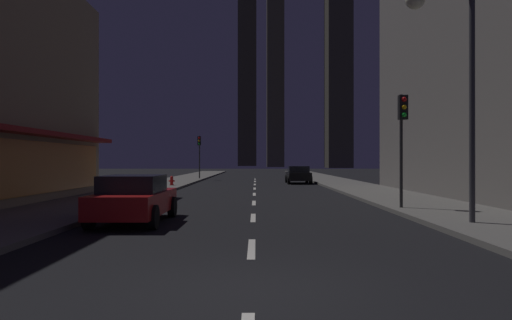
# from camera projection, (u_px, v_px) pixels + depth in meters

# --- Properties ---
(ground_plane) EXTENTS (78.00, 136.00, 0.10)m
(ground_plane) POSITION_uv_depth(u_px,v_px,m) (256.00, 183.00, 38.45)
(ground_plane) COLOR black
(sidewalk_right) EXTENTS (4.00, 76.00, 0.15)m
(sidewalk_right) POSITION_uv_depth(u_px,v_px,m) (338.00, 182.00, 38.44)
(sidewalk_right) COLOR #605E59
(sidewalk_right) RESTS_ON ground
(sidewalk_left) EXTENTS (4.00, 76.00, 0.15)m
(sidewalk_left) POSITION_uv_depth(u_px,v_px,m) (174.00, 182.00, 38.47)
(sidewalk_left) COLOR #605E59
(sidewalk_left) RESTS_ON ground
(lane_marking_center) EXTENTS (0.16, 43.80, 0.01)m
(lane_marking_center) POSITION_uv_depth(u_px,v_px,m) (256.00, 194.00, 25.25)
(lane_marking_center) COLOR silver
(lane_marking_center) RESTS_ON ground
(skyscraper_distant_tall) EXTENTS (6.68, 6.20, 78.04)m
(skyscraper_distant_tall) POSITION_uv_depth(u_px,v_px,m) (248.00, 59.00, 164.57)
(skyscraper_distant_tall) COLOR #454133
(skyscraper_distant_tall) RESTS_ON ground
(skyscraper_distant_mid) EXTENTS (5.15, 8.10, 77.72)m
(skyscraper_distant_mid) POSITION_uv_depth(u_px,v_px,m) (276.00, 41.00, 138.78)
(skyscraper_distant_mid) COLOR brown
(skyscraper_distant_mid) RESTS_ON ground
(skyscraper_distant_short) EXTENTS (6.43, 6.98, 69.88)m
(skyscraper_distant_short) POSITION_uv_depth(u_px,v_px,m) (340.00, 36.00, 119.30)
(skyscraper_distant_short) COLOR #4A4637
(skyscraper_distant_short) RESTS_ON ground
(skyscraper_distant_slender) EXTENTS (6.56, 5.23, 49.14)m
(skyscraper_distant_slender) POSITION_uv_depth(u_px,v_px,m) (338.00, 82.00, 129.44)
(skyscraper_distant_slender) COLOR #4B4738
(skyscraper_distant_slender) RESTS_ON ground
(car_parked_near) EXTENTS (1.98, 4.24, 1.45)m
(car_parked_near) POSITION_uv_depth(u_px,v_px,m) (136.00, 198.00, 13.71)
(car_parked_near) COLOR #B21919
(car_parked_near) RESTS_ON ground
(car_parked_far) EXTENTS (1.98, 4.24, 1.45)m
(car_parked_far) POSITION_uv_depth(u_px,v_px,m) (299.00, 175.00, 37.45)
(car_parked_far) COLOR black
(car_parked_far) RESTS_ON ground
(fire_hydrant_far_left) EXTENTS (0.42, 0.30, 0.65)m
(fire_hydrant_far_left) POSITION_uv_depth(u_px,v_px,m) (173.00, 181.00, 32.05)
(fire_hydrant_far_left) COLOR red
(fire_hydrant_far_left) RESTS_ON sidewalk_left
(traffic_light_near_right) EXTENTS (0.32, 0.48, 4.20)m
(traffic_light_near_right) POSITION_uv_depth(u_px,v_px,m) (404.00, 125.00, 16.63)
(traffic_light_near_right) COLOR #2D2D2D
(traffic_light_near_right) RESTS_ON sidewalk_right
(traffic_light_far_left) EXTENTS (0.32, 0.48, 4.20)m
(traffic_light_far_left) POSITION_uv_depth(u_px,v_px,m) (201.00, 148.00, 44.48)
(traffic_light_far_left) COLOR #2D2D2D
(traffic_light_far_left) RESTS_ON sidewalk_left
(street_lamp_right) EXTENTS (1.96, 0.56, 6.58)m
(street_lamp_right) POSITION_uv_depth(u_px,v_px,m) (444.00, 48.00, 12.72)
(street_lamp_right) COLOR #38383D
(street_lamp_right) RESTS_ON sidewalk_right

